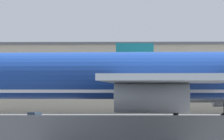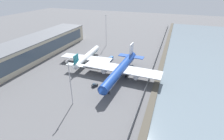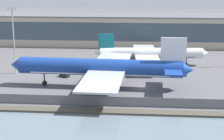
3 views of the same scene
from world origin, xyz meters
name	(u,v)px [view 2 (image 2 of 3)]	position (x,y,z in m)	size (l,w,h in m)	color
ground_plane	(125,70)	(0.00, 0.00, 0.00)	(500.00, 500.00, 0.00)	#565659
shoreline_seawall	(159,75)	(0.00, -20.50, 0.25)	(320.00, 3.00, 0.50)	#474238
perimeter_fence	(151,72)	(0.00, -16.00, 1.20)	(280.00, 0.10, 2.40)	slate
cargo_jet_blue	(121,69)	(-11.00, -0.59, 5.61)	(51.79, 44.51, 14.69)	#193D93
passenger_jet_white_teal	(87,57)	(2.54, 27.23, 4.25)	(40.03, 34.56, 11.13)	white
baggage_tug	(95,85)	(-23.95, 9.40, 0.81)	(3.57, 2.99, 1.80)	#1E2328
ops_van	(111,59)	(11.41, 13.82, 1.28)	(5.27, 2.29, 2.48)	#19519E
terminal_building	(27,51)	(-8.12, 67.52, 6.76)	(119.76, 21.84, 13.51)	#BCB299
apron_light_mast_apron_west	(70,80)	(-40.44, 12.34, 11.86)	(3.20, 0.40, 21.15)	#A8A8AD
apron_light_mast_apron_east	(106,29)	(41.88, 29.16, 14.14)	(3.20, 0.40, 25.65)	#A8A8AD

